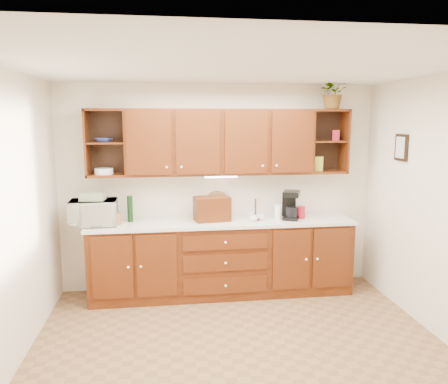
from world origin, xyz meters
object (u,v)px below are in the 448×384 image
object	(u,v)px
coffee_maker	(291,205)
microwave	(94,213)
potted_plant	(333,92)
bread_box	(212,209)

from	to	relation	value
coffee_maker	microwave	bearing A→B (deg)	-157.28
potted_plant	bread_box	bearing A→B (deg)	-177.11
microwave	coffee_maker	distance (m)	2.38
bread_box	coffee_maker	size ratio (longest dim) A/B	1.19
coffee_maker	potted_plant	bearing A→B (deg)	34.22
coffee_maker	potted_plant	distance (m)	1.49
microwave	bread_box	size ratio (longest dim) A/B	1.28
bread_box	potted_plant	xyz separation A→B (m)	(1.52, 0.08, 1.40)
microwave	coffee_maker	xyz separation A→B (m)	(2.38, 0.01, 0.02)
bread_box	potted_plant	size ratio (longest dim) A/B	1.04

